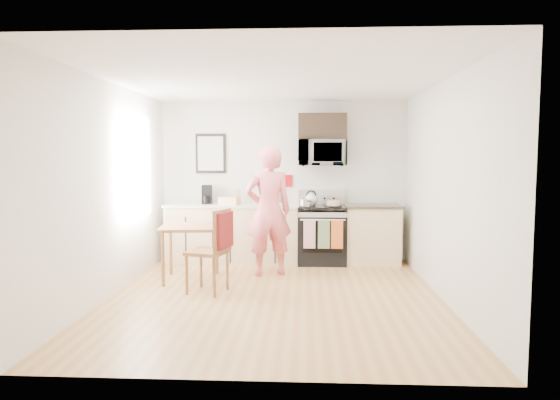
{
  "coord_description": "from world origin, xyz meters",
  "views": [
    {
      "loc": [
        0.36,
        -5.92,
        1.69
      ],
      "look_at": [
        0.01,
        1.0,
        1.09
      ],
      "focal_mm": 32.0,
      "sensor_mm": 36.0,
      "label": 1
    }
  ],
  "objects_px": {
    "range": "(322,236)",
    "person": "(269,211)",
    "microwave": "(322,153)",
    "dining_table": "(191,232)",
    "cake": "(333,204)",
    "chair": "(218,239)"
  },
  "relations": [
    {
      "from": "dining_table",
      "to": "cake",
      "type": "xyz_separation_m",
      "value": [
        2.01,
        1.07,
        0.3
      ]
    },
    {
      "from": "microwave",
      "to": "chair",
      "type": "xyz_separation_m",
      "value": [
        -1.34,
        -1.96,
        -1.08
      ]
    },
    {
      "from": "range",
      "to": "chair",
      "type": "height_order",
      "value": "range"
    },
    {
      "from": "microwave",
      "to": "dining_table",
      "type": "height_order",
      "value": "microwave"
    },
    {
      "from": "range",
      "to": "cake",
      "type": "height_order",
      "value": "range"
    },
    {
      "from": "cake",
      "to": "microwave",
      "type": "bearing_deg",
      "value": 127.34
    },
    {
      "from": "person",
      "to": "dining_table",
      "type": "height_order",
      "value": "person"
    },
    {
      "from": "person",
      "to": "range",
      "type": "bearing_deg",
      "value": -150.52
    },
    {
      "from": "microwave",
      "to": "person",
      "type": "relative_size",
      "value": 0.41
    },
    {
      "from": "chair",
      "to": "microwave",
      "type": "bearing_deg",
      "value": 71.44
    },
    {
      "from": "person",
      "to": "cake",
      "type": "distance_m",
      "value": 1.2
    },
    {
      "from": "range",
      "to": "chair",
      "type": "distance_m",
      "value": 2.31
    },
    {
      "from": "microwave",
      "to": "cake",
      "type": "xyz_separation_m",
      "value": [
        0.18,
        -0.23,
        -0.79
      ]
    },
    {
      "from": "microwave",
      "to": "chair",
      "type": "relative_size",
      "value": 0.72
    },
    {
      "from": "person",
      "to": "cake",
      "type": "xyz_separation_m",
      "value": [
        0.96,
        0.72,
        0.04
      ]
    },
    {
      "from": "person",
      "to": "dining_table",
      "type": "xyz_separation_m",
      "value": [
        -1.04,
        -0.35,
        -0.26
      ]
    },
    {
      "from": "range",
      "to": "person",
      "type": "bearing_deg",
      "value": -133.08
    },
    {
      "from": "microwave",
      "to": "range",
      "type": "bearing_deg",
      "value": -89.94
    },
    {
      "from": "microwave",
      "to": "dining_table",
      "type": "distance_m",
      "value": 2.5
    },
    {
      "from": "microwave",
      "to": "chair",
      "type": "distance_m",
      "value": 2.61
    },
    {
      "from": "chair",
      "to": "dining_table",
      "type": "bearing_deg",
      "value": 142.15
    },
    {
      "from": "range",
      "to": "dining_table",
      "type": "relative_size",
      "value": 1.44
    }
  ]
}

